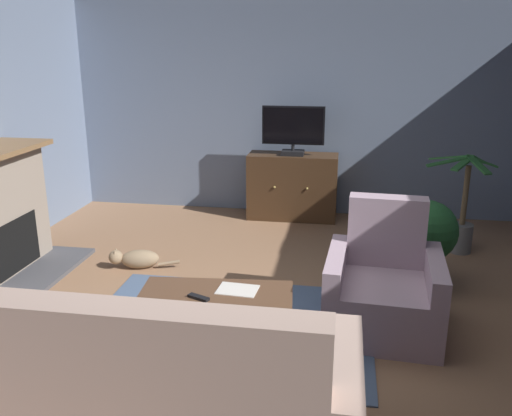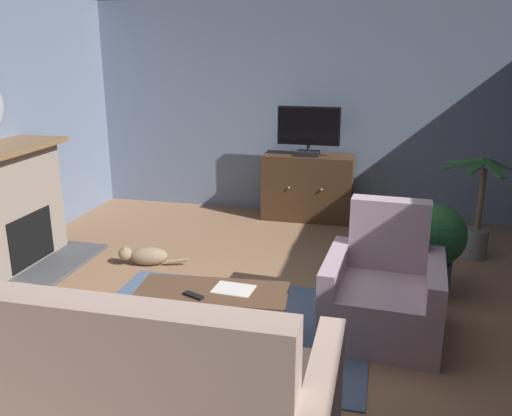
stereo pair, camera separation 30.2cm
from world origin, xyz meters
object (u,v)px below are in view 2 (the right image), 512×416
at_px(tv_remote, 193,295).
at_px(folded_newspaper, 234,289).
at_px(tv_cabinet, 308,189).
at_px(potted_plant_small_fern_corner, 477,228).
at_px(television, 309,130).
at_px(fireplace, 9,211).
at_px(armchair_near_window, 383,294).
at_px(potted_plant_on_hearth_side, 434,243).
at_px(coffee_table, 212,296).
at_px(cat, 145,256).
at_px(sofa_floral, 134,395).

distance_m(tv_remote, folded_newspaper, 0.32).
distance_m(tv_cabinet, potted_plant_small_fern_corner, 2.16).
distance_m(television, potted_plant_small_fern_corner, 2.30).
bearing_deg(fireplace, tv_remote, -24.62).
distance_m(television, armchair_near_window, 3.04).
height_order(tv_cabinet, potted_plant_on_hearth_side, tv_cabinet).
relative_size(television, folded_newspaper, 2.62).
bearing_deg(fireplace, coffee_table, -20.93).
distance_m(folded_newspaper, potted_plant_on_hearth_side, 1.97).
relative_size(tv_cabinet, folded_newspaper, 3.84).
bearing_deg(coffee_table, potted_plant_on_hearth_side, 37.50).
relative_size(folded_newspaper, cat, 0.42).
xyz_separation_m(television, potted_plant_on_hearth_side, (1.43, -1.90, -0.69)).
height_order(fireplace, sofa_floral, fireplace).
xyz_separation_m(fireplace, cat, (1.29, 0.35, -0.50)).
xyz_separation_m(television, cat, (-1.41, -1.91, -1.08)).
height_order(folded_newspaper, potted_plant_small_fern_corner, potted_plant_small_fern_corner).
relative_size(television, tv_remote, 4.63).
relative_size(tv_cabinet, sofa_floral, 0.52).
distance_m(television, potted_plant_on_hearth_side, 2.48).
distance_m(folded_newspaper, sofa_floral, 1.29).
xyz_separation_m(folded_newspaper, armchair_near_window, (1.10, 0.40, -0.11)).
relative_size(sofa_floral, armchair_near_window, 2.17).
relative_size(tv_remote, cat, 0.24).
bearing_deg(television, potted_plant_small_fern_corner, -24.32).
distance_m(coffee_table, sofa_floral, 1.22).
bearing_deg(tv_cabinet, sofa_floral, -94.05).
height_order(folded_newspaper, armchair_near_window, armchair_near_window).
distance_m(tv_cabinet, folded_newspaper, 3.19).
bearing_deg(sofa_floral, tv_cabinet, 85.95).
relative_size(tv_cabinet, coffee_table, 0.98).
bearing_deg(potted_plant_small_fern_corner, potted_plant_on_hearth_side, -117.10).
xyz_separation_m(coffee_table, potted_plant_on_hearth_side, (1.68, 1.29, 0.11)).
bearing_deg(tv_cabinet, tv_remote, -95.96).
relative_size(tv_cabinet, cat, 1.61).
bearing_deg(television, fireplace, -140.04).
height_order(tv_remote, cat, tv_remote).
distance_m(coffee_table, armchair_near_window, 1.34).
height_order(tv_cabinet, armchair_near_window, armchair_near_window).
distance_m(tv_remote, armchair_near_window, 1.48).
bearing_deg(coffee_table, armchair_near_window, 19.76).
xyz_separation_m(fireplace, television, (2.70, 2.26, 0.58)).
relative_size(tv_remote, armchair_near_window, 0.17).
bearing_deg(armchair_near_window, potted_plant_on_hearth_side, 63.15).
height_order(fireplace, television, television).
relative_size(coffee_table, potted_plant_on_hearth_side, 1.39).
height_order(fireplace, cat, fireplace).
relative_size(sofa_floral, cat, 3.09).
height_order(tv_remote, sofa_floral, sofa_floral).
bearing_deg(tv_cabinet, folded_newspaper, -91.83).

